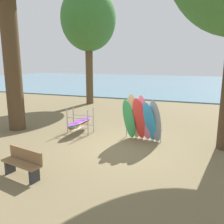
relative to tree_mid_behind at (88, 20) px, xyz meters
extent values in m
plane|color=brown|center=(5.77, -8.80, -6.51)|extent=(80.00, 80.00, 0.00)
cube|color=slate|center=(5.77, 21.05, -6.46)|extent=(80.00, 36.00, 0.10)
cylinder|color=#4C3823|center=(-0.24, -8.12, -2.81)|extent=(0.81, 0.81, 7.42)
cylinder|color=brown|center=(0.00, 0.00, -3.89)|extent=(0.58, 0.58, 5.25)
ellipsoid|color=#387033|center=(0.00, 0.00, 0.08)|extent=(4.24, 4.24, 4.87)
ellipsoid|color=#339E56|center=(5.61, -7.82, -5.58)|extent=(0.66, 0.81, 1.86)
ellipsoid|color=#C6B289|center=(5.85, -7.84, -5.45)|extent=(0.59, 0.96, 2.14)
ellipsoid|color=red|center=(6.08, -7.86, -5.53)|extent=(0.62, 0.97, 1.97)
ellipsoid|color=pink|center=(6.31, -7.88, -5.46)|extent=(0.70, 0.96, 2.10)
ellipsoid|color=#2D8ED1|center=(6.55, -7.91, -5.60)|extent=(0.71, 0.96, 1.82)
ellipsoid|color=gray|center=(6.78, -7.93, -5.55)|extent=(0.66, 0.82, 1.92)
cylinder|color=#9EA0A5|center=(5.39, -7.43, -6.24)|extent=(0.04, 0.04, 0.55)
cylinder|color=#9EA0A5|center=(7.00, -7.69, -6.24)|extent=(0.04, 0.04, 0.55)
cylinder|color=#9EA0A5|center=(6.20, -7.56, -5.96)|extent=(1.77, 0.32, 0.04)
cylinder|color=#9EA0A5|center=(2.57, -7.90, -5.89)|extent=(0.05, 0.05, 1.25)
cylinder|color=#9EA0A5|center=(3.67, -7.90, -5.89)|extent=(0.05, 0.05, 1.25)
cylinder|color=#9EA0A5|center=(2.57, -7.30, -5.89)|extent=(0.05, 0.05, 1.25)
cylinder|color=#9EA0A5|center=(3.67, -7.30, -5.89)|extent=(0.05, 0.05, 1.25)
cylinder|color=#9EA0A5|center=(3.12, -7.90, -6.16)|extent=(1.10, 0.04, 0.04)
cylinder|color=#9EA0A5|center=(3.12, -7.90, -5.71)|extent=(1.10, 0.04, 0.04)
cylinder|color=#9EA0A5|center=(3.12, -7.30, -6.16)|extent=(1.10, 0.04, 0.04)
cylinder|color=#9EA0A5|center=(3.12, -7.30, -5.71)|extent=(1.10, 0.04, 0.04)
ellipsoid|color=white|center=(3.10, -7.60, -6.12)|extent=(0.64, 2.13, 0.06)
ellipsoid|color=orange|center=(3.11, -7.60, -6.06)|extent=(0.51, 2.10, 0.06)
ellipsoid|color=#339E56|center=(3.08, -7.60, -6.00)|extent=(0.53, 2.11, 0.06)
ellipsoid|color=purple|center=(3.10, -7.60, -5.94)|extent=(0.61, 2.12, 0.06)
cube|color=#2D2D33|center=(3.04, -12.15, -6.30)|extent=(0.16, 0.33, 0.42)
cube|color=#2D2D33|center=(4.13, -12.38, -6.30)|extent=(0.16, 0.33, 0.42)
cube|color=olive|center=(3.59, -12.27, -6.06)|extent=(1.45, 0.68, 0.06)
cube|color=olive|center=(3.62, -12.09, -5.84)|extent=(1.38, 0.35, 0.36)
camera|label=1|loc=(8.42, -17.52, -3.08)|focal=38.18mm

